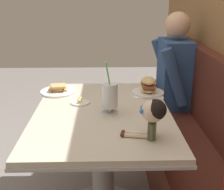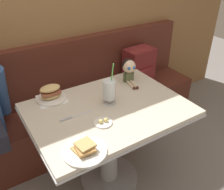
{
  "view_description": "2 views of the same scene",
  "coord_description": "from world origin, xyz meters",
  "px_view_note": "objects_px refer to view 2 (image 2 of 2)",
  "views": [
    {
      "loc": [
        1.61,
        0.2,
        1.41
      ],
      "look_at": [
        0.06,
        0.24,
        0.86
      ],
      "focal_mm": 46.89,
      "sensor_mm": 36.0,
      "label": 1
    },
    {
      "loc": [
        -0.77,
        -1.08,
        1.73
      ],
      "look_at": [
        0.0,
        0.14,
        0.86
      ],
      "focal_mm": 40.16,
      "sensor_mm": 36.0,
      "label": 2
    }
  ],
  "objects_px": {
    "milkshake_glass": "(109,91)",
    "butter_knife": "(71,117)",
    "sandwich_plate": "(51,94)",
    "toast_plate": "(85,150)",
    "butter_saucer": "(103,122)",
    "seated_doll": "(129,67)",
    "backpack": "(139,65)"
  },
  "relations": [
    {
      "from": "milkshake_glass",
      "to": "butter_knife",
      "type": "relative_size",
      "value": 1.34
    },
    {
      "from": "sandwich_plate",
      "to": "toast_plate",
      "type": "bearing_deg",
      "value": -93.99
    },
    {
      "from": "butter_knife",
      "to": "seated_doll",
      "type": "height_order",
      "value": "seated_doll"
    },
    {
      "from": "backpack",
      "to": "milkshake_glass",
      "type": "bearing_deg",
      "value": -141.88
    },
    {
      "from": "backpack",
      "to": "seated_doll",
      "type": "bearing_deg",
      "value": -137.92
    },
    {
      "from": "toast_plate",
      "to": "seated_doll",
      "type": "relative_size",
      "value": 1.1
    },
    {
      "from": "sandwich_plate",
      "to": "butter_knife",
      "type": "xyz_separation_m",
      "value": [
        0.02,
        -0.29,
        -0.04
      ]
    },
    {
      "from": "milkshake_glass",
      "to": "toast_plate",
      "type": "bearing_deg",
      "value": -136.96
    },
    {
      "from": "milkshake_glass",
      "to": "sandwich_plate",
      "type": "distance_m",
      "value": 0.44
    },
    {
      "from": "milkshake_glass",
      "to": "sandwich_plate",
      "type": "xyz_separation_m",
      "value": [
        -0.34,
        0.27,
        -0.06
      ]
    },
    {
      "from": "toast_plate",
      "to": "backpack",
      "type": "height_order",
      "value": "backpack"
    },
    {
      "from": "toast_plate",
      "to": "milkshake_glass",
      "type": "xyz_separation_m",
      "value": [
        0.38,
        0.36,
        0.09
      ]
    },
    {
      "from": "sandwich_plate",
      "to": "butter_saucer",
      "type": "relative_size",
      "value": 1.83
    },
    {
      "from": "sandwich_plate",
      "to": "butter_knife",
      "type": "bearing_deg",
      "value": -85.45
    },
    {
      "from": "butter_knife",
      "to": "backpack",
      "type": "distance_m",
      "value": 1.18
    },
    {
      "from": "sandwich_plate",
      "to": "seated_doll",
      "type": "relative_size",
      "value": 0.97
    },
    {
      "from": "toast_plate",
      "to": "seated_doll",
      "type": "distance_m",
      "value": 0.89
    },
    {
      "from": "toast_plate",
      "to": "butter_saucer",
      "type": "height_order",
      "value": "toast_plate"
    },
    {
      "from": "toast_plate",
      "to": "sandwich_plate",
      "type": "height_order",
      "value": "sandwich_plate"
    },
    {
      "from": "milkshake_glass",
      "to": "butter_saucer",
      "type": "bearing_deg",
      "value": -130.95
    },
    {
      "from": "sandwich_plate",
      "to": "butter_saucer",
      "type": "distance_m",
      "value": 0.49
    },
    {
      "from": "butter_knife",
      "to": "butter_saucer",
      "type": "bearing_deg",
      "value": -47.27
    },
    {
      "from": "butter_saucer",
      "to": "milkshake_glass",
      "type": "bearing_deg",
      "value": 49.05
    },
    {
      "from": "toast_plate",
      "to": "backpack",
      "type": "xyz_separation_m",
      "value": [
        1.09,
        0.91,
        -0.1
      ]
    },
    {
      "from": "sandwich_plate",
      "to": "milkshake_glass",
      "type": "bearing_deg",
      "value": -38.79
    },
    {
      "from": "backpack",
      "to": "toast_plate",
      "type": "bearing_deg",
      "value": -140.08
    },
    {
      "from": "toast_plate",
      "to": "backpack",
      "type": "relative_size",
      "value": 0.62
    },
    {
      "from": "toast_plate",
      "to": "milkshake_glass",
      "type": "bearing_deg",
      "value": 43.04
    },
    {
      "from": "sandwich_plate",
      "to": "backpack",
      "type": "bearing_deg",
      "value": 15.27
    },
    {
      "from": "seated_doll",
      "to": "backpack",
      "type": "bearing_deg",
      "value": 42.08
    },
    {
      "from": "sandwich_plate",
      "to": "seated_doll",
      "type": "xyz_separation_m",
      "value": [
        0.65,
        -0.07,
        0.08
      ]
    },
    {
      "from": "milkshake_glass",
      "to": "butter_knife",
      "type": "distance_m",
      "value": 0.33
    }
  ]
}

